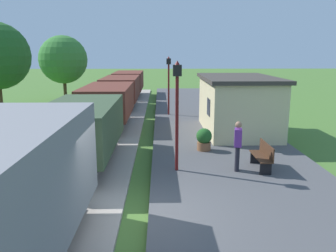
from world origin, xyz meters
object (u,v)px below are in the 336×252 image
(station_hut, at_px, (237,104))
(lamp_post_near, at_px, (177,96))
(person_waiting, at_px, (238,144))
(potted_planter, at_px, (204,139))
(lamp_post_far, at_px, (169,75))
(freight_train, at_px, (106,104))
(tree_field_left, at_px, (63,60))
(bench_near_hut, at_px, (263,156))
(bench_down_platform, at_px, (215,108))

(station_hut, distance_m, lamp_post_near, 6.76)
(person_waiting, distance_m, potted_planter, 2.66)
(lamp_post_far, bearing_deg, freight_train, -134.82)
(freight_train, height_order, person_waiting, freight_train)
(potted_planter, bearing_deg, lamp_post_near, -117.34)
(tree_field_left, bearing_deg, bench_near_hut, -57.57)
(lamp_post_far, relative_size, tree_field_left, 0.66)
(freight_train, bearing_deg, station_hut, -11.06)
(station_hut, xyz_separation_m, bench_down_platform, (-0.36, 4.65, -0.93))
(station_hut, xyz_separation_m, potted_planter, (-2.09, -3.37, -0.93))
(freight_train, height_order, potted_planter, freight_train)
(bench_near_hut, xyz_separation_m, lamp_post_near, (-2.97, -0.06, 2.08))
(station_hut, distance_m, lamp_post_far, 5.97)
(person_waiting, distance_m, lamp_post_near, 2.61)
(station_hut, height_order, potted_planter, station_hut)
(lamp_post_near, bearing_deg, person_waiting, -2.71)
(bench_down_platform, bearing_deg, potted_planter, -102.21)
(freight_train, xyz_separation_m, station_hut, (6.80, -1.33, 0.19))
(bench_near_hut, bearing_deg, person_waiting, -170.11)
(station_hut, height_order, lamp_post_far, lamp_post_far)
(station_hut, xyz_separation_m, tree_field_left, (-12.06, 12.71, 1.91))
(freight_train, height_order, bench_near_hut, freight_train)
(person_waiting, distance_m, lamp_post_far, 10.99)
(freight_train, xyz_separation_m, lamp_post_far, (3.47, 3.49, 1.34))
(freight_train, bearing_deg, lamp_post_near, -63.96)
(station_hut, bearing_deg, tree_field_left, 133.49)
(person_waiting, bearing_deg, potted_planter, -60.67)
(tree_field_left, bearing_deg, person_waiting, -59.89)
(lamp_post_far, bearing_deg, potted_planter, -81.40)
(lamp_post_near, bearing_deg, tree_field_left, 115.28)
(person_waiting, bearing_deg, lamp_post_near, 8.63)
(freight_train, relative_size, potted_planter, 35.59)
(lamp_post_far, bearing_deg, bench_down_platform, -3.23)
(bench_near_hut, bearing_deg, lamp_post_near, -178.75)
(potted_planter, bearing_deg, lamp_post_far, 98.60)
(bench_down_platform, distance_m, lamp_post_far, 3.63)
(bench_down_platform, distance_m, person_waiting, 10.56)
(potted_planter, xyz_separation_m, lamp_post_far, (-1.24, 8.19, 2.08))
(bench_down_platform, xyz_separation_m, potted_planter, (-1.74, -8.02, 0.00))
(lamp_post_far, bearing_deg, lamp_post_near, -90.00)
(bench_down_platform, xyz_separation_m, person_waiting, (-0.93, -10.51, 0.46))
(freight_train, relative_size, bench_near_hut, 21.73)
(lamp_post_far, bearing_deg, bench_near_hut, -74.22)
(person_waiting, bearing_deg, tree_field_left, -48.54)
(freight_train, relative_size, bench_down_platform, 21.73)
(freight_train, distance_m, lamp_post_near, 8.01)
(potted_planter, bearing_deg, bench_down_platform, 77.79)
(bench_near_hut, relative_size, bench_down_platform, 1.00)
(lamp_post_near, xyz_separation_m, tree_field_left, (-8.73, 18.48, 0.76))
(bench_down_platform, relative_size, lamp_post_near, 0.41)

